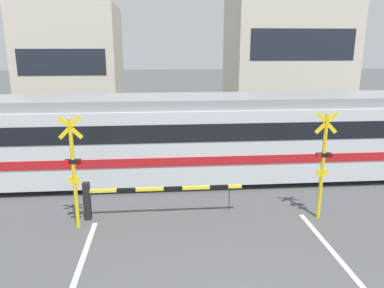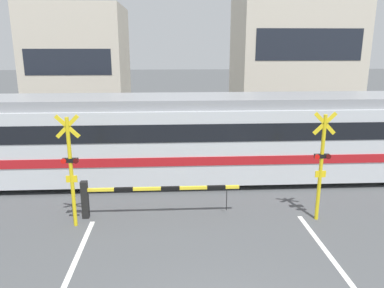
% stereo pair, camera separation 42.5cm
% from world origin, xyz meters
% --- Properties ---
extents(rail_track_near, '(50.00, 0.10, 0.08)m').
position_xyz_m(rail_track_near, '(0.00, 8.35, 0.04)').
color(rail_track_near, '#6B6051').
rests_on(rail_track_near, ground_plane).
extents(rail_track_far, '(50.00, 0.10, 0.08)m').
position_xyz_m(rail_track_far, '(0.00, 9.79, 0.04)').
color(rail_track_far, '#6B6051').
rests_on(rail_track_far, ground_plane).
extents(commuter_train, '(21.97, 2.84, 3.32)m').
position_xyz_m(commuter_train, '(-1.36, 9.07, 1.78)').
color(commuter_train, silver).
rests_on(commuter_train, ground_plane).
extents(crossing_barrier_near, '(4.86, 0.20, 1.19)m').
position_xyz_m(crossing_barrier_near, '(-2.10, 5.83, 0.77)').
color(crossing_barrier_near, black).
rests_on(crossing_barrier_near, ground_plane).
extents(crossing_barrier_far, '(4.86, 0.20, 1.19)m').
position_xyz_m(crossing_barrier_far, '(2.10, 11.65, 0.77)').
color(crossing_barrier_far, black).
rests_on(crossing_barrier_far, ground_plane).
extents(crossing_signal_left, '(0.68, 0.15, 3.34)m').
position_xyz_m(crossing_signal_left, '(-3.65, 5.32, 1.84)').
color(crossing_signal_left, yellow).
rests_on(crossing_signal_left, ground_plane).
extents(crossing_signal_right, '(0.68, 0.15, 3.34)m').
position_xyz_m(crossing_signal_right, '(3.65, 5.32, 1.84)').
color(crossing_signal_right, yellow).
rests_on(crossing_signal_right, ground_plane).
extents(pedestrian, '(0.38, 0.23, 1.73)m').
position_xyz_m(pedestrian, '(-1.00, 13.93, 1.00)').
color(pedestrian, '#33384C').
rests_on(pedestrian, ground_plane).
extents(building_left_of_street, '(6.11, 6.03, 7.68)m').
position_xyz_m(building_left_of_street, '(-6.85, 21.12, 3.84)').
color(building_left_of_street, beige).
rests_on(building_left_of_street, ground_plane).
extents(building_right_of_street, '(7.87, 6.03, 9.51)m').
position_xyz_m(building_right_of_street, '(7.73, 21.12, 4.75)').
color(building_right_of_street, beige).
rests_on(building_right_of_street, ground_plane).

